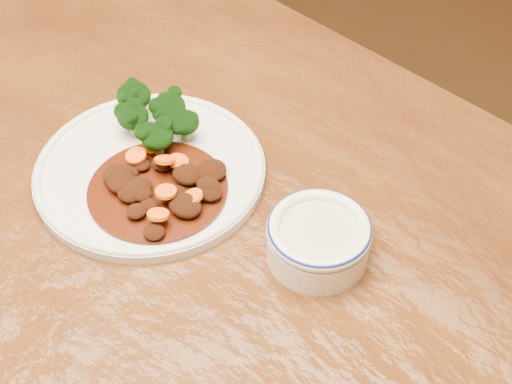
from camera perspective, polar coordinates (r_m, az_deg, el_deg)
The scene contains 5 objects.
dining_table at distance 0.88m, azimuth -11.06°, elevation -4.81°, with size 1.59×1.06×0.75m.
dinner_plate at distance 0.84m, azimuth -8.47°, elevation 1.83°, with size 0.27×0.27×0.02m.
broccoli_florets at distance 0.87m, azimuth -8.21°, elevation 6.20°, with size 0.12×0.09×0.05m.
mince_stew at distance 0.81m, azimuth -7.59°, elevation 0.60°, with size 0.16×0.16×0.03m.
dip_bowl at distance 0.74m, azimuth 5.01°, elevation -3.73°, with size 0.11×0.11×0.05m.
Camera 1 is at (0.47, -0.32, 1.34)m, focal length 50.00 mm.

